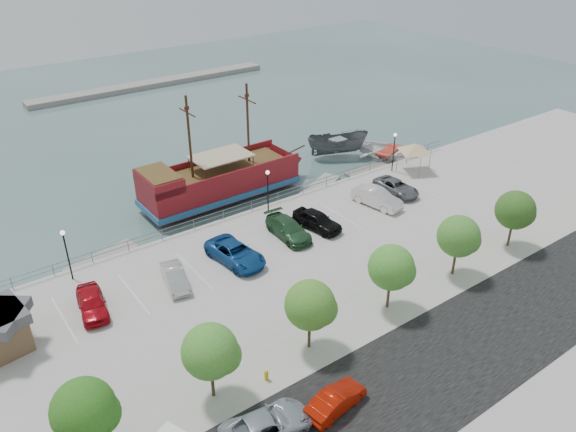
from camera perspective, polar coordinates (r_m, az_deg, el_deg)
ground at (r=47.99m, az=2.37°, el=-3.73°), size 160.00×160.00×0.00m
land_slab at (r=37.40m, az=23.55°, el=-17.16°), size 100.00×58.00×1.20m
street at (r=38.71m, az=17.49°, el=-12.74°), size 100.00×8.00×0.04m
sidewalk at (r=41.48m, az=11.01°, el=-8.55°), size 100.00×4.00×0.05m
seawall_railing at (r=52.71m, az=-2.81°, el=1.39°), size 50.00×0.06×1.00m
far_shore at (r=96.85m, az=-13.55°, el=12.94°), size 40.00×3.00×0.80m
pirate_ship at (r=56.76m, az=-5.70°, el=3.87°), size 18.63×5.40×11.71m
patrol_boat at (r=66.13m, az=5.06°, el=7.10°), size 7.56×5.67×2.76m
speedboat at (r=66.52m, az=10.19°, el=6.29°), size 7.41×8.64×1.51m
dock_west at (r=49.27m, az=-18.42°, el=-4.19°), size 6.60×3.33×0.36m
dock_mid at (r=58.61m, az=3.13°, el=2.91°), size 6.82×4.44×0.38m
dock_east at (r=63.13m, az=8.42°, el=4.60°), size 6.25×2.04×0.35m
canopy_tent at (r=60.78m, az=12.83°, el=7.17°), size 5.35×5.35×3.51m
street_van at (r=31.90m, az=-2.15°, el=-20.45°), size 5.32×2.95×1.41m
street_sedan at (r=33.19m, az=4.88°, el=-18.14°), size 4.15×1.98×1.31m
fire_hydrant at (r=34.79m, az=-2.21°, el=-15.84°), size 0.26×0.26×0.76m
lamp_post_left at (r=44.52m, az=-21.66°, el=-2.88°), size 0.36×0.36×4.28m
lamp_post_mid at (r=50.66m, az=-2.07°, el=3.25°), size 0.36×0.36×4.28m
lamp_post_right at (r=60.24m, az=10.75°, el=7.07°), size 0.36×0.36×4.28m
tree_a at (r=30.66m, az=-19.73°, el=-18.12°), size 3.30×3.20×5.00m
tree_b at (r=32.19m, az=-7.64°, el=-13.56°), size 3.30×3.20×5.00m
tree_c at (r=35.07m, az=2.51°, el=-9.12°), size 3.30×3.20×5.00m
tree_d at (r=39.02m, az=10.66°, el=-5.25°), size 3.30×3.20×5.00m
tree_e at (r=43.73m, az=17.12°, el=-2.07°), size 3.30×3.20×5.00m
tree_f at (r=49.00m, az=22.23°, el=0.47°), size 3.30×3.20×5.00m
parked_car_a at (r=41.72m, az=-19.31°, el=-8.33°), size 2.51×4.70×1.52m
parked_car_b at (r=42.86m, az=-11.41°, el=-6.12°), size 2.26×4.34×1.36m
parked_car_c at (r=44.79m, az=-5.38°, el=-3.77°), size 3.28×5.91×1.57m
parked_car_d at (r=47.90m, az=0.02°, el=-1.30°), size 2.43×5.37×1.52m
parked_car_e at (r=49.16m, az=2.97°, el=-0.43°), size 2.79×5.01×1.61m
parked_car_f at (r=53.51m, az=9.02°, el=1.85°), size 2.61×5.28×1.66m
parked_car_g at (r=56.24m, az=10.94°, el=2.90°), size 2.37×4.94×1.36m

